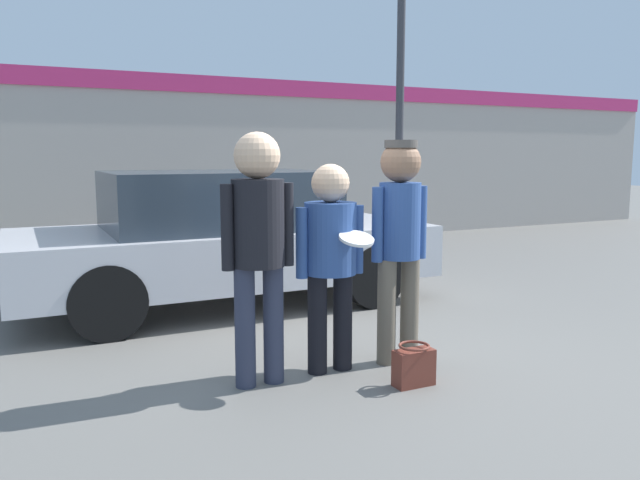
# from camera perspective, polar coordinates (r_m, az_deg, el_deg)

# --- Properties ---
(ground_plane) EXTENTS (56.00, 56.00, 0.00)m
(ground_plane) POSITION_cam_1_polar(r_m,az_deg,el_deg) (5.36, 2.04, -10.40)
(ground_plane) COLOR #66635E
(storefront_building) EXTENTS (24.00, 0.22, 3.06)m
(storefront_building) POSITION_cam_1_polar(r_m,az_deg,el_deg) (11.37, -13.98, 7.01)
(storefront_building) COLOR #B2A89E
(storefront_building) RESTS_ON ground
(person_left) EXTENTS (0.55, 0.38, 1.83)m
(person_left) POSITION_cam_1_polar(r_m,az_deg,el_deg) (4.46, -5.68, 0.61)
(person_left) COLOR #2D3347
(person_left) RESTS_ON ground
(person_middle_with_frisbee) EXTENTS (0.57, 0.60, 1.61)m
(person_middle_with_frisbee) POSITION_cam_1_polar(r_m,az_deg,el_deg) (4.74, 0.97, -0.84)
(person_middle_with_frisbee) COLOR black
(person_middle_with_frisbee) RESTS_ON ground
(person_right) EXTENTS (0.50, 0.33, 1.79)m
(person_right) POSITION_cam_1_polar(r_m,az_deg,el_deg) (4.98, 7.29, 0.95)
(person_right) COLOR #665B4C
(person_right) RESTS_ON ground
(parked_car_near) EXTENTS (4.51, 1.96, 1.49)m
(parked_car_near) POSITION_cam_1_polar(r_m,az_deg,el_deg) (7.03, -8.82, 0.22)
(parked_car_near) COLOR silver
(parked_car_near) RESTS_ON ground
(street_lamp) EXTENTS (1.57, 0.35, 6.11)m
(street_lamp) POSITION_cam_1_polar(r_m,az_deg,el_deg) (9.92, 8.88, 19.89)
(street_lamp) COLOR #38383D
(street_lamp) RESTS_ON ground
(handbag) EXTENTS (0.30, 0.23, 0.31)m
(handbag) POSITION_cam_1_polar(r_m,az_deg,el_deg) (4.68, 8.57, -11.31)
(handbag) COLOR brown
(handbag) RESTS_ON ground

